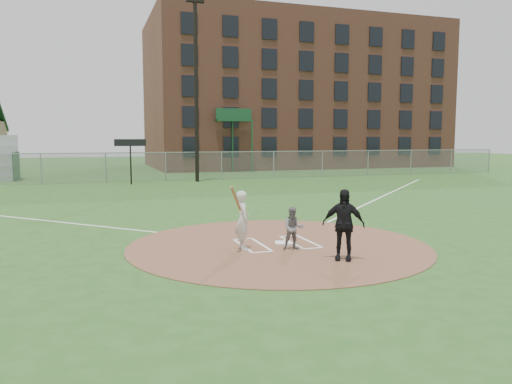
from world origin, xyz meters
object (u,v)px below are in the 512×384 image
object	(u,v)px
umpire	(343,225)
batter_at_plate	(243,220)
catcher	(293,228)
home_plate	(283,243)

from	to	relation	value
umpire	batter_at_plate	xyz separation A→B (m)	(-2.00, 1.89, -0.08)
catcher	umpire	bearing A→B (deg)	-50.16
catcher	home_plate	bearing A→B (deg)	101.13
home_plate	batter_at_plate	world-z (taller)	batter_at_plate
catcher	umpire	world-z (taller)	umpire
home_plate	catcher	xyz separation A→B (m)	(-0.03, -0.82, 0.56)
catcher	batter_at_plate	xyz separation A→B (m)	(-1.28, 0.45, 0.22)
home_plate	catcher	bearing A→B (deg)	-92.31
home_plate	batter_at_plate	distance (m)	1.57
catcher	batter_at_plate	size ratio (longest dim) A/B	0.64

